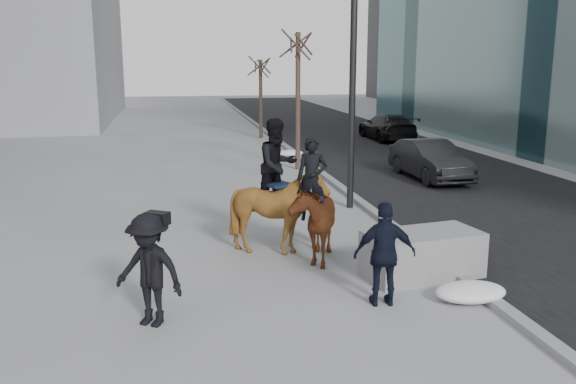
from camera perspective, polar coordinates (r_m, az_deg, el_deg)
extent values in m
plane|color=gray|center=(11.06, 1.18, -8.93)|extent=(120.00, 120.00, 0.00)
cube|color=black|center=(22.43, 13.49, 1.68)|extent=(8.00, 90.00, 0.01)
cube|color=gray|center=(21.11, 3.53, 1.49)|extent=(0.25, 90.00, 0.12)
cube|color=gray|center=(11.76, 12.46, -5.70)|extent=(2.29, 1.41, 0.86)
imported|color=black|center=(21.31, 13.15, 2.95)|extent=(1.57, 4.08, 1.33)
imported|color=black|center=(31.52, 9.26, 6.05)|extent=(1.92, 4.62, 1.34)
imported|color=#49240E|center=(12.36, 2.38, -2.66)|extent=(1.38, 2.10, 1.63)
imported|color=black|center=(12.32, 2.25, 1.23)|extent=(0.71, 0.56, 1.70)
cube|color=black|center=(12.39, 2.24, -0.39)|extent=(0.62, 0.67, 0.06)
imported|color=#533110|center=(12.69, -0.87, -1.75)|extent=(2.05, 2.14, 1.85)
imported|color=black|center=(12.64, -1.00, 2.52)|extent=(1.16, 1.05, 1.93)
cube|color=#0E1934|center=(12.71, -1.00, 0.72)|extent=(0.67, 0.71, 0.06)
imported|color=black|center=(10.17, 9.05, -5.77)|extent=(1.07, 0.55, 1.75)
cylinder|color=orange|center=(10.57, 7.84, -3.49)|extent=(0.04, 0.18, 0.07)
imported|color=black|center=(9.54, -12.88, -7.16)|extent=(1.31, 1.15, 1.75)
cube|color=black|center=(9.56, -12.14, -2.43)|extent=(0.42, 0.38, 0.20)
cylinder|color=black|center=(16.48, 6.15, 13.95)|extent=(0.18, 0.18, 9.00)
ellipsoid|color=white|center=(25.71, 0.21, 3.65)|extent=(1.11, 0.71, 0.28)
ellipsoid|color=white|center=(13.59, 10.62, -4.32)|extent=(1.31, 0.83, 0.33)
ellipsoid|color=white|center=(10.88, 16.71, -8.95)|extent=(1.24, 0.78, 0.31)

